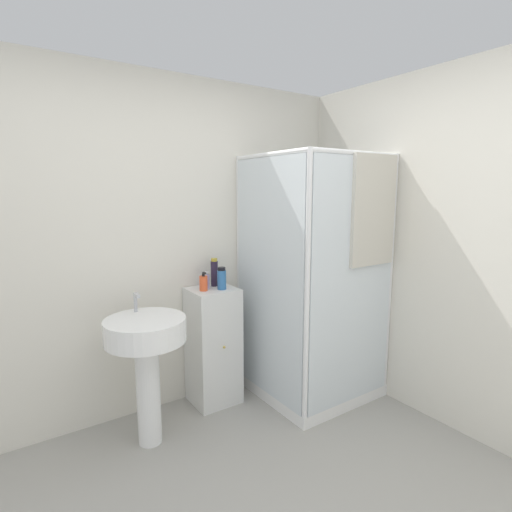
{
  "coord_description": "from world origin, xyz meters",
  "views": [
    {
      "loc": [
        -0.94,
        -1.15,
        1.66
      ],
      "look_at": [
        0.61,
        1.14,
        1.21
      ],
      "focal_mm": 28.0,
      "sensor_mm": 36.0,
      "label": 1
    }
  ],
  "objects_px": {
    "sink": "(146,349)",
    "shampoo_bottle_blue": "(222,279)",
    "shampoo_bottle_tall_black": "(214,273)",
    "soap_dispenser": "(203,283)",
    "lotion_bottle_white": "(206,281)"
  },
  "relations": [
    {
      "from": "sink",
      "to": "shampoo_bottle_blue",
      "type": "distance_m",
      "value": 0.77
    },
    {
      "from": "sink",
      "to": "shampoo_bottle_tall_black",
      "type": "relative_size",
      "value": 4.47
    },
    {
      "from": "sink",
      "to": "shampoo_bottle_blue",
      "type": "bearing_deg",
      "value": 15.2
    },
    {
      "from": "soap_dispenser",
      "to": "shampoo_bottle_blue",
      "type": "relative_size",
      "value": 0.84
    },
    {
      "from": "shampoo_bottle_blue",
      "to": "lotion_bottle_white",
      "type": "xyz_separation_m",
      "value": [
        -0.08,
        0.1,
        -0.03
      ]
    },
    {
      "from": "soap_dispenser",
      "to": "shampoo_bottle_blue",
      "type": "xyz_separation_m",
      "value": [
        0.13,
        -0.04,
        0.02
      ]
    },
    {
      "from": "shampoo_bottle_tall_black",
      "to": "shampoo_bottle_blue",
      "type": "xyz_separation_m",
      "value": [
        -0.01,
        -0.13,
        -0.03
      ]
    },
    {
      "from": "shampoo_bottle_tall_black",
      "to": "lotion_bottle_white",
      "type": "height_order",
      "value": "shampoo_bottle_tall_black"
    },
    {
      "from": "sink",
      "to": "shampoo_bottle_tall_black",
      "type": "height_order",
      "value": "shampoo_bottle_tall_black"
    },
    {
      "from": "soap_dispenser",
      "to": "shampoo_bottle_tall_black",
      "type": "xyz_separation_m",
      "value": [
        0.14,
        0.09,
        0.05
      ]
    },
    {
      "from": "shampoo_bottle_blue",
      "to": "lotion_bottle_white",
      "type": "distance_m",
      "value": 0.13
    },
    {
      "from": "soap_dispenser",
      "to": "shampoo_bottle_tall_black",
      "type": "relative_size",
      "value": 0.65
    },
    {
      "from": "lotion_bottle_white",
      "to": "shampoo_bottle_blue",
      "type": "bearing_deg",
      "value": -49.81
    },
    {
      "from": "soap_dispenser",
      "to": "shampoo_bottle_tall_black",
      "type": "distance_m",
      "value": 0.17
    },
    {
      "from": "sink",
      "to": "shampoo_bottle_tall_black",
      "type": "distance_m",
      "value": 0.82
    }
  ]
}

